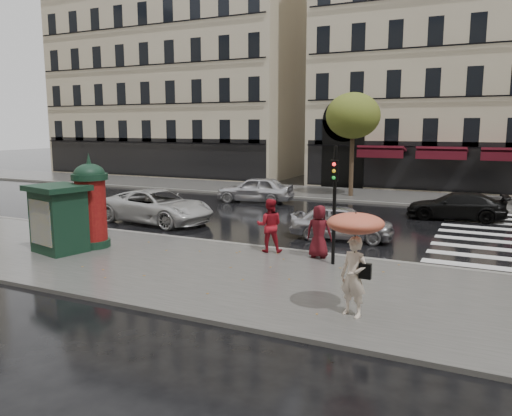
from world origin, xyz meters
The scene contains 19 objects.
ground centered at (0.00, 0.00, 0.00)m, with size 160.00×160.00×0.00m, color black.
near_sidewalk centered at (0.00, -0.50, 0.06)m, with size 90.00×7.00×0.12m, color #474744.
far_sidewalk centered at (0.00, 19.00, 0.06)m, with size 90.00×6.00×0.12m, color #474744.
near_kerb centered at (0.00, 3.00, 0.07)m, with size 90.00×0.25×0.14m, color slate.
far_kerb centered at (0.00, 16.00, 0.07)m, with size 90.00×0.25×0.14m, color slate.
zebra_crossing centered at (6.00, 9.60, 0.01)m, with size 3.60×11.75×0.01m, color silver.
bldg_far_corner centered at (6.00, 30.00, 11.31)m, with size 26.00×14.00×22.90m.
bldg_far_left centered at (-22.00, 30.00, 11.31)m, with size 24.00×14.00×22.90m.
tree_far_left centered at (-2.00, 18.00, 5.17)m, with size 3.40×3.40×6.64m.
woman_umbrella centered at (3.46, -2.31, 1.78)m, with size 1.31×1.31×2.52m.
woman_red centered at (-0.78, 2.40, 1.07)m, with size 0.92×0.72×1.90m, color maroon.
man_burgundy centered at (1.05, 2.40, 1.02)m, with size 0.88×0.57×1.79m, color #561118.
morris_column centered at (-6.97, 0.26, 1.78)m, with size 1.29×1.29×3.47m.
traffic_light centered at (1.74, 1.73, 2.42)m, with size 0.26×0.37×3.79m.
newsstand centered at (-7.49, -0.79, 1.34)m, with size 2.30×2.06×2.37m.
car_silver centered at (0.84, 5.95, 0.70)m, with size 1.66×4.12×1.41m, color #BAB9BE.
car_white centered at (-8.05, 5.62, 0.78)m, with size 2.60×5.65×1.57m, color #BDBDBD.
car_black centered at (4.67, 12.64, 0.67)m, with size 1.88×4.61×1.34m, color black.
car_far_silver centered at (-6.68, 13.51, 0.78)m, with size 1.85×4.59×1.56m, color silver.
Camera 1 is at (6.22, -13.36, 4.50)m, focal length 35.00 mm.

